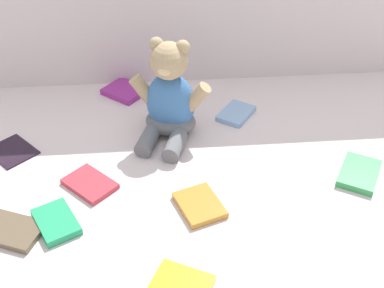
# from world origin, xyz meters

# --- Properties ---
(ground_plane) EXTENTS (3.20, 3.20, 0.00)m
(ground_plane) POSITION_xyz_m (0.00, 0.00, 0.00)
(ground_plane) COLOR silver
(teddy_bear) EXTENTS (0.22, 0.22, 0.27)m
(teddy_bear) POSITION_xyz_m (-0.06, 0.10, 0.10)
(teddy_bear) COLOR #3F72B2
(teddy_bear) RESTS_ON ground_plane
(book_case_0) EXTENTS (0.15, 0.15, 0.02)m
(book_case_0) POSITION_xyz_m (-0.19, 0.31, 0.01)
(book_case_0) COLOR #98288B
(book_case_0) RESTS_ON ground_plane
(book_case_1) EXTENTS (0.14, 0.14, 0.01)m
(book_case_1) POSITION_xyz_m (-0.26, -0.11, 0.01)
(book_case_1) COLOR #BD323F
(book_case_1) RESTS_ON ground_plane
(book_case_2) EXTENTS (0.16, 0.13, 0.01)m
(book_case_2) POSITION_xyz_m (-0.42, -0.25, 0.01)
(book_case_2) COLOR brown
(book_case_2) RESTS_ON ground_plane
(book_case_3) EXTENTS (0.15, 0.15, 0.01)m
(book_case_3) POSITION_xyz_m (-0.48, 0.04, 0.00)
(book_case_3) COLOR black
(book_case_3) RESTS_ON ground_plane
(book_case_4) EXTENTS (0.12, 0.14, 0.02)m
(book_case_4) POSITION_xyz_m (-0.33, -0.24, 0.01)
(book_case_4) COLOR #24A165
(book_case_4) RESTS_ON ground_plane
(book_case_6) EXTENTS (0.14, 0.13, 0.02)m
(book_case_6) POSITION_xyz_m (-0.07, -0.43, 0.01)
(book_case_6) COLOR yellow
(book_case_6) RESTS_ON ground_plane
(book_case_7) EXTENTS (0.13, 0.14, 0.01)m
(book_case_7) POSITION_xyz_m (0.13, 0.16, 0.01)
(book_case_7) COLOR #85ABDA
(book_case_7) RESTS_ON ground_plane
(book_case_8) EXTENTS (0.12, 0.14, 0.02)m
(book_case_8) POSITION_xyz_m (-0.01, -0.21, 0.01)
(book_case_8) COLOR orange
(book_case_8) RESTS_ON ground_plane
(book_case_9) EXTENTS (0.14, 0.16, 0.02)m
(book_case_9) POSITION_xyz_m (0.39, -0.13, 0.01)
(book_case_9) COLOR green
(book_case_9) RESTS_ON ground_plane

